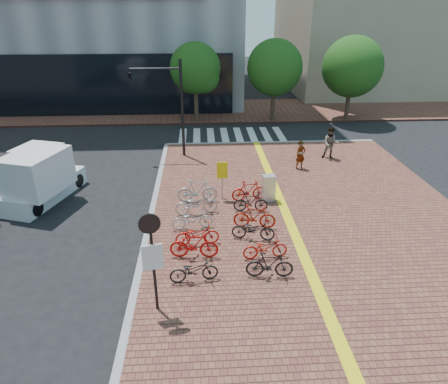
{
  "coord_description": "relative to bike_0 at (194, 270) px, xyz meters",
  "views": [
    {
      "loc": [
        -1.7,
        -13.47,
        8.65
      ],
      "look_at": [
        -0.78,
        1.93,
        1.3
      ],
      "focal_mm": 32.0,
      "sensor_mm": 36.0,
      "label": 1
    }
  ],
  "objects": [
    {
      "name": "yellow_sign",
      "position": [
        1.29,
        6.21,
        0.86
      ],
      "size": [
        0.5,
        0.12,
        1.86
      ],
      "color": "#B7B7BC",
      "rests_on": "sidewalk"
    },
    {
      "name": "bike_6",
      "position": [
        2.56,
        0.07,
        0.06
      ],
      "size": [
        1.65,
        0.58,
        0.98
      ],
      "primitive_type": "imported",
      "rotation": [
        0.0,
        0.0,
        1.5
      ],
      "color": "black",
      "rests_on": "sidewalk"
    },
    {
      "name": "bike_9",
      "position": [
        2.47,
        3.38,
        0.1
      ],
      "size": [
        1.81,
        0.75,
        1.05
      ],
      "primitive_type": "imported",
      "rotation": [
        0.0,
        0.0,
        1.42
      ],
      "color": "#A61B0B",
      "rests_on": "sidewalk"
    },
    {
      "name": "crosswalk",
      "position": [
        2.55,
        16.56,
        -0.57
      ],
      "size": [
        7.5,
        4.0,
        0.01
      ],
      "color": "silver",
      "rests_on": "ground"
    },
    {
      "name": "pedestrian_b",
      "position": [
        8.02,
        11.25,
        0.51
      ],
      "size": [
        1.1,
        0.97,
        1.89
      ],
      "primitive_type": "imported",
      "rotation": [
        0.0,
        0.0,
        -0.33
      ],
      "color": "#454657",
      "rests_on": "sidewalk"
    },
    {
      "name": "sidewalk",
      "position": [
        5.05,
        -2.44,
        -0.51
      ],
      "size": [
        14.0,
        34.0,
        0.15
      ],
      "primitive_type": "cube",
      "color": "brown",
      "rests_on": "ground"
    },
    {
      "name": "utility_box",
      "position": [
        3.45,
        5.86,
        0.21
      ],
      "size": [
        0.62,
        0.47,
        1.28
      ],
      "primitive_type": "cube",
      "rotation": [
        0.0,
        0.0,
        0.08
      ],
      "color": "silver",
      "rests_on": "sidewalk"
    },
    {
      "name": "bike_11",
      "position": [
        2.54,
        5.95,
        0.06
      ],
      "size": [
        1.7,
        0.72,
        0.99
      ],
      "primitive_type": "imported",
      "rotation": [
        0.0,
        0.0,
        1.73
      ],
      "color": "red",
      "rests_on": "sidewalk"
    },
    {
      "name": "bike_1",
      "position": [
        -0.01,
        1.37,
        0.11
      ],
      "size": [
        1.82,
        0.64,
        1.08
      ],
      "primitive_type": "imported",
      "rotation": [
        0.0,
        0.0,
        1.49
      ],
      "color": "red",
      "rests_on": "sidewalk"
    },
    {
      "name": "box_truck",
      "position": [
        -7.39,
        6.96,
        0.65
      ],
      "size": [
        3.26,
        4.88,
        2.61
      ],
      "color": "silver",
      "rests_on": "ground"
    },
    {
      "name": "bike_0",
      "position": [
        0.0,
        0.0,
        0.0
      ],
      "size": [
        1.7,
        0.78,
        0.86
      ],
      "primitive_type": "imported",
      "rotation": [
        0.0,
        0.0,
        1.7
      ],
      "color": "black",
      "rests_on": "sidewalk"
    },
    {
      "name": "traffic_light_pole",
      "position": [
        -2.02,
        12.35,
        3.48
      ],
      "size": [
        3.04,
        1.17,
        5.67
      ],
      "color": "black",
      "rests_on": "sidewalk"
    },
    {
      "name": "bike_3",
      "position": [
        -0.1,
        3.46,
        0.01
      ],
      "size": [
        1.76,
        0.8,
        0.89
      ],
      "primitive_type": "imported",
      "rotation": [
        0.0,
        0.0,
        1.7
      ],
      "color": "#B5B5BA",
      "rests_on": "sidewalk"
    },
    {
      "name": "kerb_west",
      "position": [
        -1.95,
        -2.44,
        -0.5
      ],
      "size": [
        0.25,
        34.0,
        0.15
      ],
      "primitive_type": "cube",
      "color": "gray",
      "rests_on": "ground"
    },
    {
      "name": "bike_7",
      "position": [
        2.58,
        1.19,
        0.0
      ],
      "size": [
        1.69,
        0.72,
        0.87
      ],
      "primitive_type": "imported",
      "rotation": [
        0.0,
        0.0,
        1.66
      ],
      "color": "#AF170C",
      "rests_on": "sidewalk"
    },
    {
      "name": "far_sidewalk",
      "position": [
        2.05,
        23.56,
        -0.51
      ],
      "size": [
        70.0,
        8.0,
        0.15
      ],
      "primitive_type": "cube",
      "color": "brown",
      "rests_on": "ground"
    },
    {
      "name": "bike_2",
      "position": [
        0.11,
        2.25,
        0.01
      ],
      "size": [
        1.75,
        0.77,
        0.89
      ],
      "primitive_type": "imported",
      "rotation": [
        0.0,
        0.0,
        1.68
      ],
      "color": "red",
      "rests_on": "sidewalk"
    },
    {
      "name": "pedestrian_a",
      "position": [
        5.87,
        9.75,
        0.38
      ],
      "size": [
        0.68,
        0.56,
        1.61
      ],
      "primitive_type": "imported",
      "rotation": [
        0.0,
        0.0,
        0.35
      ],
      "color": "gray",
      "rests_on": "sidewalk"
    },
    {
      "name": "kerb_north",
      "position": [
        5.05,
        14.56,
        -0.5
      ],
      "size": [
        14.0,
        0.25,
        0.15
      ],
      "primitive_type": "cube",
      "color": "gray",
      "rests_on": "ground"
    },
    {
      "name": "bike_5",
      "position": [
        0.11,
        5.93,
        0.14
      ],
      "size": [
        1.92,
        0.61,
        1.14
      ],
      "primitive_type": "imported",
      "rotation": [
        0.0,
        0.0,
        1.61
      ],
      "color": "#B2B2B7",
      "rests_on": "sidewalk"
    },
    {
      "name": "ground",
      "position": [
        2.05,
        2.56,
        -0.58
      ],
      "size": [
        120.0,
        120.0,
        0.0
      ],
      "primitive_type": "plane",
      "color": "black",
      "rests_on": "ground"
    },
    {
      "name": "bike_4",
      "position": [
        0.07,
        4.74,
        0.07
      ],
      "size": [
        1.97,
        0.95,
        0.99
      ],
      "primitive_type": "imported",
      "rotation": [
        0.0,
        0.0,
        1.73
      ],
      "color": "#A9A9AD",
      "rests_on": "sidewalk"
    },
    {
      "name": "street_trees",
      "position": [
        7.09,
        20.01,
        3.52
      ],
      "size": [
        16.2,
        4.6,
        6.35
      ],
      "color": "#38281E",
      "rests_on": "far_sidewalk"
    },
    {
      "name": "notice_sign",
      "position": [
        -1.12,
        -1.32,
        1.67
      ],
      "size": [
        0.61,
        0.21,
        3.34
      ],
      "color": "black",
      "rests_on": "sidewalk"
    },
    {
      "name": "tactile_strip",
      "position": [
        4.05,
        -2.44,
        -0.42
      ],
      "size": [
        0.4,
        34.0,
        0.01
      ],
      "primitive_type": "cube",
      "color": "yellow",
      "rests_on": "sidewalk"
    },
    {
      "name": "bike_8",
      "position": [
        2.31,
        2.49,
        0.02
      ],
      "size": [
        1.79,
        0.93,
        0.9
      ],
      "primitive_type": "imported",
      "rotation": [
        0.0,
        0.0,
        1.36
      ],
      "color": "black",
      "rests_on": "sidewalk"
    },
    {
      "name": "bike_10",
      "position": [
        2.49,
        4.83,
        0.03
      ],
      "size": [
        1.57,
        0.52,
        0.93
      ],
      "primitive_type": "imported",
      "rotation": [
        0.0,
        0.0,
        1.51
      ],
      "color": "black",
      "rests_on": "sidewalk"
    }
  ]
}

